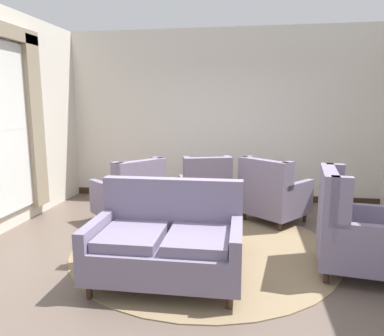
{
  "coord_description": "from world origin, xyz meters",
  "views": [
    {
      "loc": [
        0.53,
        -3.96,
        1.79
      ],
      "look_at": [
        -0.17,
        0.38,
        1.0
      ],
      "focal_mm": 33.74,
      "sensor_mm": 36.0,
      "label": 1
    }
  ],
  "objects": [
    {
      "name": "settee",
      "position": [
        -0.26,
        -0.62,
        0.41
      ],
      "size": [
        1.51,
        0.92,
        1.0
      ],
      "rotation": [
        0.0,
        0.0,
        0.02
      ],
      "color": "slate",
      "rests_on": "ground"
    },
    {
      "name": "porcelain_vase",
      "position": [
        0.02,
        0.14,
        0.66
      ],
      "size": [
        0.14,
        0.14,
        0.37
      ],
      "color": "brown",
      "rests_on": "coffee_table"
    },
    {
      "name": "baseboard_back",
      "position": [
        0.0,
        2.68,
        0.06
      ],
      "size": [
        5.77,
        0.03,
        0.12
      ],
      "primitive_type": "cube",
      "color": "#382319",
      "rests_on": "ground"
    },
    {
      "name": "wall_back",
      "position": [
        0.0,
        2.74,
        1.56
      ],
      "size": [
        5.93,
        0.08,
        3.11
      ],
      "primitive_type": "cube",
      "color": "silver",
      "rests_on": "ground"
    },
    {
      "name": "coffee_table",
      "position": [
        0.05,
        0.18,
        0.4
      ],
      "size": [
        0.77,
        0.77,
        0.51
      ],
      "color": "#382319",
      "rests_on": "ground"
    },
    {
      "name": "armchair_near_sideboard",
      "position": [
        1.65,
        -0.12,
        0.45
      ],
      "size": [
        1.0,
        0.96,
        1.11
      ],
      "rotation": [
        0.0,
        0.0,
        7.72
      ],
      "color": "slate",
      "rests_on": "ground"
    },
    {
      "name": "armchair_beside_settee",
      "position": [
        -0.15,
        1.59,
        0.42
      ],
      "size": [
        0.95,
        1.05,
        0.99
      ],
      "rotation": [
        0.0,
        0.0,
        3.44
      ],
      "color": "slate",
      "rests_on": "ground"
    },
    {
      "name": "armchair_near_window",
      "position": [
        0.89,
        1.45,
        0.43
      ],
      "size": [
        1.14,
        1.14,
        0.99
      ],
      "rotation": [
        0.0,
        0.0,
        2.46
      ],
      "color": "slate",
      "rests_on": "ground"
    },
    {
      "name": "armchair_far_left",
      "position": [
        -1.2,
        1.05,
        0.42
      ],
      "size": [
        1.2,
        1.17,
        1.0
      ],
      "rotation": [
        0.0,
        0.0,
        4.05
      ],
      "color": "slate",
      "rests_on": "ground"
    },
    {
      "name": "ground",
      "position": [
        0.0,
        0.0,
        0.0
      ],
      "size": [
        8.08,
        8.08,
        0.0
      ],
      "primitive_type": "plane",
      "color": "brown"
    },
    {
      "name": "area_rug",
      "position": [
        0.0,
        0.3,
        0.01
      ],
      "size": [
        3.26,
        3.26,
        0.01
      ],
      "primitive_type": "cylinder",
      "color": "#847051",
      "rests_on": "ground"
    },
    {
      "name": "wall_left",
      "position": [
        -2.88,
        0.82,
        1.56
      ],
      "size": [
        0.08,
        3.83,
        3.11
      ],
      "primitive_type": "cube",
      "color": "silver",
      "rests_on": "ground"
    }
  ]
}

